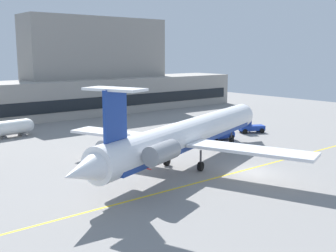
% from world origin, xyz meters
% --- Properties ---
extents(ground, '(120.00, 120.00, 0.11)m').
position_xyz_m(ground, '(-0.00, 0.00, -0.05)').
color(ground, gray).
extents(terminal_building, '(66.46, 11.33, 17.94)m').
position_xyz_m(terminal_building, '(8.04, 45.97, 6.33)').
color(terminal_building, gray).
rests_on(terminal_building, ground).
extents(regional_jet, '(33.82, 25.07, 8.74)m').
position_xyz_m(regional_jet, '(-3.42, 5.55, 3.24)').
color(regional_jet, white).
rests_on(regional_jet, ground).
extents(baggage_tug, '(4.19, 2.52, 2.17)m').
position_xyz_m(baggage_tug, '(8.86, 12.52, 0.99)').
color(baggage_tug, '#19389E').
rests_on(baggage_tug, ground).
extents(pushback_tractor, '(3.87, 3.04, 2.18)m').
position_xyz_m(pushback_tractor, '(15.47, 13.31, 0.97)').
color(pushback_tractor, '#19389E').
rests_on(pushback_tractor, ground).
extents(fuel_tank, '(6.23, 2.45, 2.32)m').
position_xyz_m(fuel_tank, '(-11.79, 31.68, 1.31)').
color(fuel_tank, white).
rests_on(fuel_tank, ground).
extents(marshaller, '(0.81, 0.35, 1.85)m').
position_xyz_m(marshaller, '(16.04, 13.75, 0.93)').
color(marshaller, '#191E33').
rests_on(marshaller, ground).
extents(safety_cone_alpha, '(0.47, 0.47, 0.55)m').
position_xyz_m(safety_cone_alpha, '(-4.17, 15.58, 0.25)').
color(safety_cone_alpha, orange).
rests_on(safety_cone_alpha, ground).
extents(safety_cone_bravo, '(0.47, 0.47, 0.55)m').
position_xyz_m(safety_cone_bravo, '(-8.53, 15.54, 0.25)').
color(safety_cone_bravo, orange).
rests_on(safety_cone_bravo, ground).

